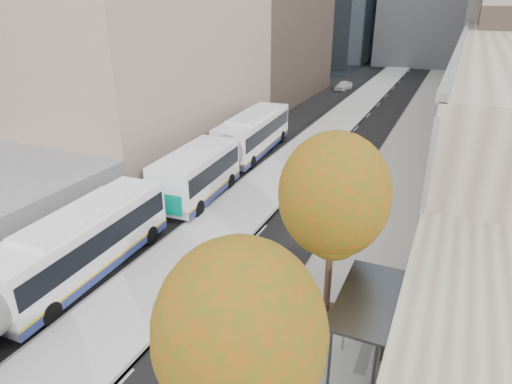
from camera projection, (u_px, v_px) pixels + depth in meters
The scene contains 9 objects.
bus_platform at pixel (313, 144), 40.20m from camera, with size 4.25×150.00×0.15m, color silver.
sidewalk at pixel (407, 156), 37.21m from camera, with size 4.75×150.00×0.08m, color gray.
bus_shelter at pixel (372, 309), 15.60m from camera, with size 1.90×4.40×2.53m.
tree_b at pixel (240, 334), 10.26m from camera, with size 4.00×4.00×6.97m.
tree_c at pixel (334, 195), 16.89m from camera, with size 4.20×4.20×7.28m.
bus_near at pixel (10, 292), 17.46m from camera, with size 3.33×17.94×2.98m.
bus_far at pixel (233, 148), 33.79m from camera, with size 3.88×19.09×3.16m.
cyclist at pixel (217, 316), 17.33m from camera, with size 0.85×1.82×2.24m.
distant_car at pixel (343, 86), 63.72m from camera, with size 1.49×3.70×1.26m, color #BBBBBB.
Camera 1 is at (7.27, -2.32, 12.01)m, focal length 32.00 mm.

